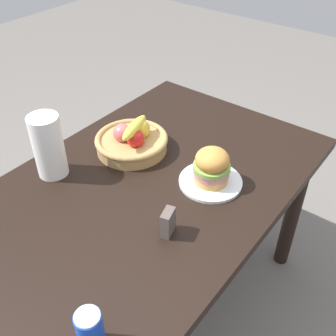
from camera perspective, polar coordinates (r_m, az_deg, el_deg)
The scene contains 8 objects.
ground_plane at distance 2.03m, azimuth -2.33°, elevation -18.51°, with size 8.00×8.00×0.00m, color slate.
dining_table at distance 1.53m, azimuth -2.94°, elevation -5.02°, with size 1.40×0.90×0.75m.
plate at distance 1.47m, azimuth 6.01°, elevation -1.91°, with size 0.23×0.23×0.01m, color white.
sandwich at distance 1.42m, azimuth 6.19°, elevation 0.30°, with size 0.13×0.13×0.13m.
soda_can at distance 1.03m, azimuth -10.91°, elevation -21.64°, with size 0.07×0.07×0.13m.
fruit_basket at distance 1.61m, azimuth -5.10°, elevation 3.93°, with size 0.29×0.29×0.14m.
paper_towel_roll at distance 1.50m, azimuth -16.52°, elevation 2.97°, with size 0.11×0.11×0.24m, color white.
napkin_holder at distance 1.25m, azimuth -0.02°, elevation -7.69°, with size 0.06×0.03×0.09m, color #594C47.
Camera 1 is at (-0.84, -0.74, 1.69)m, focal length 43.22 mm.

